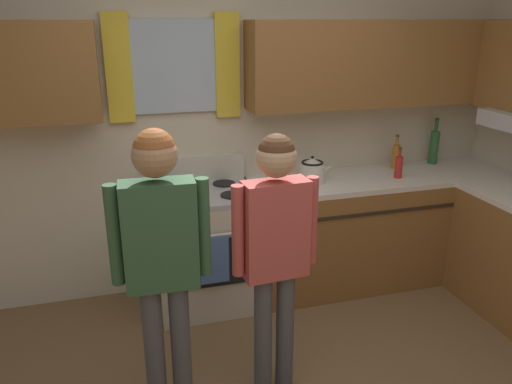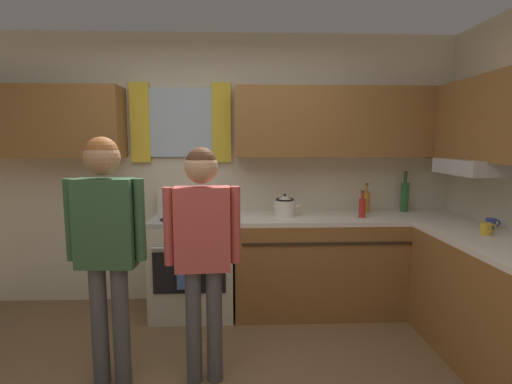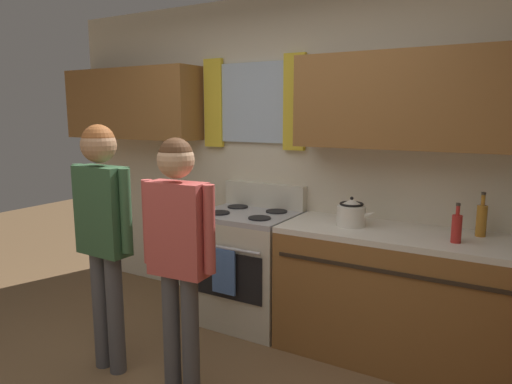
% 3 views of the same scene
% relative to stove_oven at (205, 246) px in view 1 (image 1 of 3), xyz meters
% --- Properties ---
extents(back_wall_unit, '(4.60, 0.42, 2.60)m').
position_rel_stove_oven_xyz_m(back_wall_unit, '(0.26, 0.28, 1.01)').
color(back_wall_unit, beige).
rests_on(back_wall_unit, ground).
extents(kitchen_counter_run, '(2.14, 2.23, 0.90)m').
position_rel_stove_oven_xyz_m(kitchen_counter_run, '(1.78, -0.48, -0.02)').
color(kitchen_counter_run, brown).
rests_on(kitchen_counter_run, ground).
extents(stove_oven, '(0.73, 0.67, 1.10)m').
position_rel_stove_oven_xyz_m(stove_oven, '(0.00, 0.00, 0.00)').
color(stove_oven, beige).
rests_on(stove_oven, ground).
extents(bottle_sauce_red, '(0.06, 0.06, 0.25)m').
position_rel_stove_oven_xyz_m(bottle_sauce_red, '(1.53, -0.09, 0.53)').
color(bottle_sauce_red, red).
rests_on(bottle_sauce_red, kitchen_counter_run).
extents(bottle_oil_amber, '(0.06, 0.06, 0.29)m').
position_rel_stove_oven_xyz_m(bottle_oil_amber, '(1.65, 0.15, 0.54)').
color(bottle_oil_amber, '#B27223').
rests_on(bottle_oil_amber, kitchen_counter_run).
extents(bottle_wine_green, '(0.08, 0.08, 0.39)m').
position_rel_stove_oven_xyz_m(bottle_wine_green, '(2.04, 0.20, 0.58)').
color(bottle_wine_green, '#2D6633').
rests_on(bottle_wine_green, kitchen_counter_run).
extents(stovetop_kettle, '(0.27, 0.20, 0.21)m').
position_rel_stove_oven_xyz_m(stovetop_kettle, '(0.84, -0.00, 0.53)').
color(stovetop_kettle, silver).
rests_on(stovetop_kettle, kitchen_counter_run).
extents(adult_left, '(0.50, 0.22, 1.61)m').
position_rel_stove_oven_xyz_m(adult_left, '(-0.41, -1.09, 0.55)').
color(adult_left, '#4C4C51').
rests_on(adult_left, ground).
extents(adult_in_plaid, '(0.48, 0.21, 1.55)m').
position_rel_stove_oven_xyz_m(adult_in_plaid, '(0.19, -1.08, 0.51)').
color(adult_in_plaid, '#4C4C51').
rests_on(adult_in_plaid, ground).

